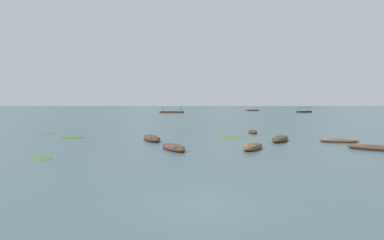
{
  "coord_description": "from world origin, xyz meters",
  "views": [
    {
      "loc": [
        -1.18,
        -9.26,
        3.33
      ],
      "look_at": [
        3.12,
        36.99,
        0.94
      ],
      "focal_mm": 27.04,
      "sensor_mm": 36.0,
      "label": 1
    }
  ],
  "objects_px": {
    "ferry_0": "(252,110)",
    "ferry_1": "(304,112)",
    "rowboat_0": "(253,147)",
    "rowboat_2": "(339,141)",
    "rowboat_3": "(280,139)",
    "rowboat_1": "(253,132)",
    "ferry_2": "(172,112)",
    "rowboat_4": "(374,148)",
    "rowboat_8": "(152,138)",
    "rowboat_7": "(173,147)"
  },
  "relations": [
    {
      "from": "rowboat_4",
      "to": "ferry_1",
      "type": "xyz_separation_m",
      "value": [
        46.32,
        103.7,
        0.3
      ]
    },
    {
      "from": "rowboat_2",
      "to": "rowboat_3",
      "type": "distance_m",
      "value": 5.08
    },
    {
      "from": "rowboat_2",
      "to": "rowboat_8",
      "type": "bearing_deg",
      "value": 170.09
    },
    {
      "from": "rowboat_3",
      "to": "rowboat_2",
      "type": "bearing_deg",
      "value": -14.51
    },
    {
      "from": "ferry_1",
      "to": "rowboat_3",
      "type": "bearing_deg",
      "value": -117.57
    },
    {
      "from": "rowboat_2",
      "to": "rowboat_7",
      "type": "distance_m",
      "value": 15.2
    },
    {
      "from": "rowboat_8",
      "to": "ferry_0",
      "type": "relative_size",
      "value": 0.52
    },
    {
      "from": "ferry_0",
      "to": "ferry_1",
      "type": "relative_size",
      "value": 1.08
    },
    {
      "from": "ferry_1",
      "to": "rowboat_4",
      "type": "bearing_deg",
      "value": -114.07
    },
    {
      "from": "ferry_1",
      "to": "rowboat_8",
      "type": "bearing_deg",
      "value": -123.2
    },
    {
      "from": "rowboat_0",
      "to": "rowboat_7",
      "type": "height_order",
      "value": "rowboat_0"
    },
    {
      "from": "rowboat_0",
      "to": "ferry_2",
      "type": "height_order",
      "value": "ferry_2"
    },
    {
      "from": "rowboat_0",
      "to": "rowboat_3",
      "type": "height_order",
      "value": "rowboat_3"
    },
    {
      "from": "rowboat_4",
      "to": "ferry_2",
      "type": "xyz_separation_m",
      "value": [
        -12.57,
        102.89,
        0.29
      ]
    },
    {
      "from": "rowboat_3",
      "to": "rowboat_1",
      "type": "bearing_deg",
      "value": 91.44
    },
    {
      "from": "rowboat_3",
      "to": "ferry_0",
      "type": "height_order",
      "value": "ferry_0"
    },
    {
      "from": "rowboat_4",
      "to": "ferry_1",
      "type": "distance_m",
      "value": 113.57
    },
    {
      "from": "rowboat_3",
      "to": "ferry_1",
      "type": "height_order",
      "value": "ferry_1"
    },
    {
      "from": "ferry_0",
      "to": "ferry_1",
      "type": "distance_m",
      "value": 39.3
    },
    {
      "from": "rowboat_2",
      "to": "rowboat_8",
      "type": "xyz_separation_m",
      "value": [
        -16.79,
        2.94,
        0.06
      ]
    },
    {
      "from": "rowboat_1",
      "to": "rowboat_3",
      "type": "bearing_deg",
      "value": -88.56
    },
    {
      "from": "rowboat_1",
      "to": "rowboat_8",
      "type": "height_order",
      "value": "rowboat_8"
    },
    {
      "from": "rowboat_1",
      "to": "rowboat_3",
      "type": "distance_m",
      "value": 7.82
    },
    {
      "from": "rowboat_2",
      "to": "ferry_0",
      "type": "distance_m",
      "value": 140.79
    },
    {
      "from": "rowboat_2",
      "to": "ferry_1",
      "type": "xyz_separation_m",
      "value": [
        46.24,
        99.24,
        0.31
      ]
    },
    {
      "from": "rowboat_1",
      "to": "rowboat_7",
      "type": "bearing_deg",
      "value": -129.32
    },
    {
      "from": "ferry_1",
      "to": "ferry_0",
      "type": "bearing_deg",
      "value": 108.06
    },
    {
      "from": "rowboat_3",
      "to": "rowboat_7",
      "type": "height_order",
      "value": "rowboat_3"
    },
    {
      "from": "rowboat_2",
      "to": "ferry_2",
      "type": "bearing_deg",
      "value": 97.32
    },
    {
      "from": "ferry_0",
      "to": "rowboat_8",
      "type": "bearing_deg",
      "value": -110.83
    },
    {
      "from": "rowboat_4",
      "to": "ferry_2",
      "type": "bearing_deg",
      "value": 96.96
    },
    {
      "from": "rowboat_4",
      "to": "rowboat_8",
      "type": "bearing_deg",
      "value": 156.15
    },
    {
      "from": "rowboat_2",
      "to": "ferry_0",
      "type": "relative_size",
      "value": 0.43
    },
    {
      "from": "rowboat_0",
      "to": "ferry_0",
      "type": "bearing_deg",
      "value": 72.92
    },
    {
      "from": "rowboat_7",
      "to": "ferry_2",
      "type": "bearing_deg",
      "value": 88.71
    },
    {
      "from": "rowboat_0",
      "to": "rowboat_1",
      "type": "height_order",
      "value": "rowboat_0"
    },
    {
      "from": "rowboat_4",
      "to": "ferry_2",
      "type": "relative_size",
      "value": 0.31
    },
    {
      "from": "rowboat_0",
      "to": "ferry_1",
      "type": "bearing_deg",
      "value": 61.72
    },
    {
      "from": "rowboat_3",
      "to": "ferry_0",
      "type": "bearing_deg",
      "value": 73.94
    },
    {
      "from": "rowboat_3",
      "to": "rowboat_8",
      "type": "bearing_deg",
      "value": 172.03
    },
    {
      "from": "rowboat_8",
      "to": "rowboat_2",
      "type": "bearing_deg",
      "value": -9.91
    },
    {
      "from": "rowboat_2",
      "to": "ferry_0",
      "type": "bearing_deg",
      "value": 76.0
    },
    {
      "from": "rowboat_1",
      "to": "rowboat_4",
      "type": "height_order",
      "value": "rowboat_1"
    },
    {
      "from": "rowboat_8",
      "to": "ferry_0",
      "type": "height_order",
      "value": "ferry_0"
    },
    {
      "from": "rowboat_0",
      "to": "rowboat_2",
      "type": "bearing_deg",
      "value": 20.52
    },
    {
      "from": "ferry_2",
      "to": "rowboat_4",
      "type": "bearing_deg",
      "value": -83.04
    },
    {
      "from": "rowboat_3",
      "to": "ferry_2",
      "type": "distance_m",
      "value": 97.47
    },
    {
      "from": "rowboat_2",
      "to": "rowboat_3",
      "type": "relative_size",
      "value": 0.91
    },
    {
      "from": "rowboat_7",
      "to": "ferry_1",
      "type": "xyz_separation_m",
      "value": [
        61.17,
        102.13,
        0.27
      ]
    },
    {
      "from": "rowboat_3",
      "to": "ferry_1",
      "type": "relative_size",
      "value": 0.51
    }
  ]
}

